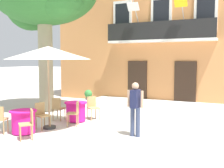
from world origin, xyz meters
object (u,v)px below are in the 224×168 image
Objects in this scene: cafe_chair_near_tree_2 at (93,106)px; cafe_chair_near_tree_0 at (58,107)px; cafe_table_near_tree at (76,112)px; ground_planter_left at (88,95)px; cafe_chair_near_tree_1 at (75,112)px; cafe_chair_middle_2 at (42,114)px; cafe_chair_middle_1 at (28,122)px; cafe_umbrella at (48,53)px; pedestrian_near_entrance at (135,106)px; cafe_table_middle at (23,122)px.

cafe_chair_near_tree_0 is at bearing -143.52° from cafe_chair_near_tree_2.
cafe_table_near_tree is 0.77m from cafe_chair_near_tree_2.
cafe_table_near_tree is at bearing 11.82° from cafe_chair_near_tree_0.
ground_planter_left is at bearing 106.76° from cafe_chair_near_tree_0.
cafe_chair_near_tree_1 reaches higher than ground_planter_left.
cafe_chair_middle_2 is 1.29× the size of ground_planter_left.
cafe_table_near_tree is at bearing -118.85° from cafe_chair_near_tree_2.
cafe_chair_near_tree_2 is 4.42m from ground_planter_left.
cafe_chair_near_tree_1 is (0.39, -0.64, 0.14)m from cafe_table_near_tree.
cafe_chair_middle_1 is at bearing -99.12° from cafe_chair_near_tree_1.
cafe_chair_near_tree_1 is at bearing -58.65° from cafe_table_near_tree.
cafe_chair_middle_2 reaches higher than ground_planter_left.
ground_planter_left is at bearing 123.75° from cafe_chair_near_tree_2.
cafe_table_near_tree is 0.77m from cafe_chair_near_tree_0.
cafe_umbrella is at bearing -65.82° from cafe_chair_near_tree_0.
cafe_table_near_tree is 0.95× the size of cafe_chair_middle_2.
pedestrian_near_entrance reaches higher than cafe_chair_middle_2.
cafe_chair_middle_1 is 2.49m from cafe_umbrella.
cafe_chair_middle_2 is at bearing -141.61° from cafe_umbrella.
cafe_chair_near_tree_0 is 2.43m from cafe_umbrella.
cafe_chair_middle_2 is 6.02m from ground_planter_left.
cafe_table_middle is (-0.91, -2.86, -0.14)m from cafe_chair_near_tree_2.
cafe_chair_middle_2 is at bearing 80.65° from cafe_table_middle.
cafe_chair_near_tree_1 reaches higher than cafe_table_near_tree.
cafe_chair_middle_1 is 1.27m from cafe_chair_middle_2.
cafe_chair_near_tree_0 is at bearing 114.18° from cafe_umbrella.
cafe_chair_near_tree_0 is 1.00× the size of cafe_chair_middle_1.
cafe_chair_near_tree_1 is 1.82m from cafe_table_middle.
pedestrian_near_entrance reaches higher than cafe_chair_middle_1.
cafe_chair_middle_1 is (0.62, -0.43, 0.14)m from cafe_table_middle.
cafe_table_near_tree is at bearing 73.75° from cafe_chair_middle_2.
cafe_chair_middle_1 reaches higher than ground_planter_left.
pedestrian_near_entrance is (2.43, -0.25, 0.43)m from cafe_chair_near_tree_1.
cafe_umbrella reaches higher than cafe_chair_near_tree_2.
cafe_umbrella is at bearing -71.68° from ground_planter_left.
cafe_chair_near_tree_1 is 1.00× the size of cafe_chair_near_tree_2.
cafe_umbrella is at bearing 102.62° from cafe_chair_middle_1.
cafe_chair_middle_2 reaches higher than cafe_table_middle.
cafe_chair_near_tree_0 is 1.00× the size of cafe_chair_near_tree_2.
cafe_table_near_tree is at bearing 80.19° from cafe_umbrella.
cafe_umbrella reaches higher than pedestrian_near_entrance.
cafe_umbrella is at bearing 38.39° from cafe_chair_middle_2.
cafe_chair_near_tree_2 is (-0.03, 1.30, 0.00)m from cafe_chair_near_tree_1.
ground_planter_left is (-2.16, 6.96, -0.14)m from cafe_chair_middle_1.
cafe_chair_middle_2 is at bearing -106.25° from cafe_table_near_tree.
cafe_table_middle is 3.66m from pedestrian_near_entrance.
cafe_chair_near_tree_0 is at bearing 156.58° from cafe_chair_near_tree_1.
cafe_chair_near_tree_2 is at bearing 61.15° from cafe_table_near_tree.
cafe_table_middle is at bearing -158.75° from pedestrian_near_entrance.
cafe_umbrella is 6.33m from ground_planter_left.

